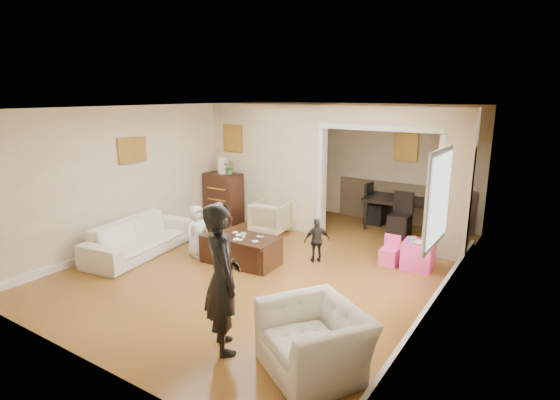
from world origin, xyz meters
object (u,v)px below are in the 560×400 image
Objects in this scene: play_table at (418,255)px; coffee_table at (241,250)px; dresser at (224,198)px; armchair_back at (271,217)px; adult_person at (222,278)px; child_kneel_a at (197,231)px; cyan_cup at (412,239)px; sofa at (140,237)px; table_lamp at (223,165)px; coffee_cup at (244,235)px; child_kneel_b at (220,226)px; child_toddler at (317,240)px; dining_table at (409,214)px; armchair_front at (314,341)px.

coffee_table is at bearing -151.76° from play_table.
dresser is 0.86× the size of coffee_table.
adult_person is at bearing 110.50° from armchair_back.
adult_person reaches higher than child_kneel_a.
sofa is at bearing -155.30° from cyan_cup.
adult_person is (3.29, -3.93, -0.43)m from table_lamp.
coffee_cup is (1.96, -1.82, -0.76)m from table_lamp.
child_kneel_a is (1.01, -1.92, -0.09)m from dresser.
child_kneel_b is at bearing -9.71° from adult_person.
cyan_cup is 0.09× the size of child_kneel_a.
adult_person is at bearing 53.95° from child_toddler.
child_toddler reaches higher than play_table.
armchair_back is at bearing -3.18° from child_kneel_a.
dresser is 1.43× the size of child_toddler.
child_kneel_a is 1.20× the size of child_toddler.
adult_person is (3.29, -3.93, 0.30)m from dresser.
adult_person is (-0.36, -5.64, 0.52)m from dining_table.
armchair_back is at bearing -37.07° from sofa.
adult_person is (-1.15, -3.54, 0.62)m from play_table.
table_lamp is at bearing -62.98° from child_toddler.
coffee_cup reaches higher than coffee_table.
child_kneel_a is (1.01, -1.92, -0.82)m from table_lamp.
dresser is at bearing -10.75° from adult_person.
sofa is 5.92× the size of table_lamp.
table_lamp is 3.82× the size of coffee_cup.
adult_person is 3.28m from child_kneel_b.
armchair_front reaches higher than coffee_table.
table_lamp is at bearing 34.06° from child_kneel_a.
coffee_table is at bearing -136.79° from child_kneel_b.
armchair_front is 3.37m from play_table.
adult_person is at bearing -106.76° from cyan_cup.
table_lamp is (0.00, 0.00, 0.73)m from dresser.
coffee_cup is 0.12× the size of child_toddler.
cyan_cup is 2.26m from dining_table.
coffee_table is (1.86, -1.77, -1.04)m from table_lamp.
play_table is (2.59, 1.39, -0.01)m from coffee_table.
play_table is at bearing -68.73° from adult_person.
child_kneel_b is (-2.49, -3.19, 0.12)m from dining_table.
table_lamp is 2.32m from child_kneel_a.
sofa is at bearing -17.71° from child_toddler.
cyan_cup is 0.04× the size of dining_table.
table_lamp reaches higher than child_toddler.
dining_table is (1.79, 3.49, 0.09)m from coffee_table.
adult_person reaches higher than coffee_table.
table_lamp reaches higher than armchair_back.
coffee_cup is at bearing -26.57° from coffee_table.
table_lamp is 0.39× the size of child_kneel_b.
sofa is 2.63m from armchair_back.
armchair_front is 5.74m from dresser.
dresser is at bearing -62.98° from child_toddler.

